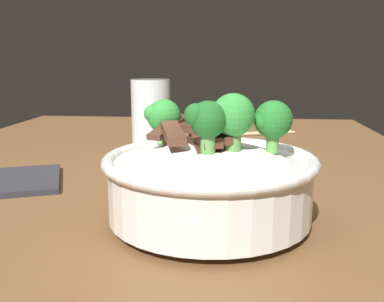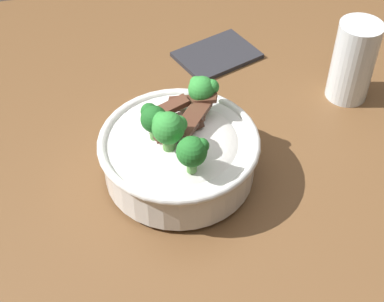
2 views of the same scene
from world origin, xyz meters
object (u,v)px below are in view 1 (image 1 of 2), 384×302
object	(u,v)px
drinking_glass	(151,123)
chopsticks_pair	(249,134)
rice_bowl	(210,175)
folded_napkin	(23,180)

from	to	relation	value
drinking_glass	chopsticks_pair	xyz separation A→B (m)	(0.23, -0.18, -0.06)
rice_bowl	chopsticks_pair	bearing A→B (deg)	-6.29
rice_bowl	drinking_glass	size ratio (longest dim) A/B	1.64
rice_bowl	drinking_glass	world-z (taller)	rice_bowl
drinking_glass	chopsticks_pair	world-z (taller)	drinking_glass
drinking_glass	folded_napkin	size ratio (longest dim) A/B	0.99
rice_bowl	drinking_glass	distance (m)	0.33
drinking_glass	folded_napkin	xyz separation A→B (m)	(-0.18, 0.15, -0.06)
folded_napkin	rice_bowl	bearing A→B (deg)	-114.61
drinking_glass	folded_napkin	world-z (taller)	drinking_glass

